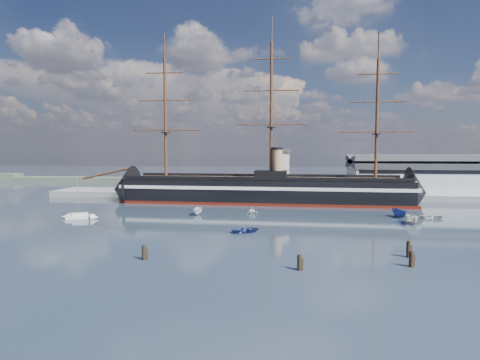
# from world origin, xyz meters

# --- Properties ---
(ground) EXTENTS (600.00, 600.00, 0.00)m
(ground) POSITION_xyz_m (0.00, 40.00, 0.00)
(ground) COLOR #182636
(ground) RESTS_ON ground
(quay) EXTENTS (180.00, 18.00, 2.00)m
(quay) POSITION_xyz_m (10.00, 76.00, 0.00)
(quay) COLOR slate
(quay) RESTS_ON ground
(warehouse) EXTENTS (63.00, 21.00, 11.60)m
(warehouse) POSITION_xyz_m (58.00, 80.00, 7.98)
(warehouse) COLOR #B7BABC
(warehouse) RESTS_ON ground
(quay_tower) EXTENTS (5.00, 5.00, 15.00)m
(quay_tower) POSITION_xyz_m (3.00, 73.00, 9.75)
(quay_tower) COLOR silver
(quay_tower) RESTS_ON ground
(shoreline) EXTENTS (120.00, 10.00, 4.00)m
(shoreline) POSITION_xyz_m (-139.23, 135.00, 1.45)
(shoreline) COLOR #3F4C38
(shoreline) RESTS_ON ground
(warship) EXTENTS (113.14, 19.24, 53.94)m
(warship) POSITION_xyz_m (-4.59, 60.00, 4.04)
(warship) COLOR black
(warship) RESTS_ON ground
(sailboat) EXTENTS (6.79, 4.16, 10.47)m
(sailboat) POSITION_xyz_m (-45.65, 24.83, 0.67)
(sailboat) COLOR silver
(sailboat) RESTS_ON ground
(motorboat_a) EXTENTS (6.06, 2.27, 2.41)m
(motorboat_a) POSITION_xyz_m (-18.52, 33.57, 0.00)
(motorboat_a) COLOR white
(motorboat_a) RESTS_ON ground
(motorboat_b) EXTENTS (2.62, 3.75, 1.63)m
(motorboat_b) POSITION_xyz_m (-4.10, 13.14, 0.00)
(motorboat_b) COLOR navy
(motorboat_b) RESTS_ON ground
(motorboat_c) EXTENTS (6.63, 2.74, 2.61)m
(motorboat_c) POSITION_xyz_m (32.26, 26.68, 0.00)
(motorboat_c) COLOR beige
(motorboat_c) RESTS_ON ground
(motorboat_d) EXTENTS (5.77, 4.17, 1.94)m
(motorboat_d) POSITION_xyz_m (-4.85, 37.51, 0.00)
(motorboat_d) COLOR white
(motorboat_d) RESTS_ON ground
(motorboat_e) EXTENTS (1.37, 3.20, 1.48)m
(motorboat_e) POSITION_xyz_m (39.36, 34.54, 0.00)
(motorboat_e) COLOR silver
(motorboat_e) RESTS_ON ground
(motorboat_f) EXTENTS (7.03, 4.07, 2.65)m
(motorboat_f) POSITION_xyz_m (31.90, 35.63, 0.00)
(motorboat_f) COLOR navy
(motorboat_f) RESTS_ON ground
(piling_near_left) EXTENTS (0.64, 0.64, 2.97)m
(piling_near_left) POSITION_xyz_m (-17.39, -8.70, 0.00)
(piling_near_left) COLOR black
(piling_near_left) RESTS_ON ground
(piling_near_mid) EXTENTS (0.64, 0.64, 2.89)m
(piling_near_mid) POSITION_xyz_m (5.85, -11.43, 0.00)
(piling_near_mid) COLOR black
(piling_near_mid) RESTS_ON ground
(piling_near_right) EXTENTS (0.64, 0.64, 3.26)m
(piling_near_right) POSITION_xyz_m (22.85, -2.69, 0.00)
(piling_near_right) COLOR black
(piling_near_right) RESTS_ON ground
(piling_extra) EXTENTS (0.64, 0.64, 3.02)m
(piling_extra) POSITION_xyz_m (21.71, -7.96, 0.00)
(piling_extra) COLOR black
(piling_extra) RESTS_ON ground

